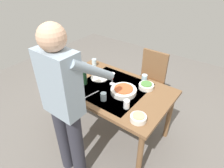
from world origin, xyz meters
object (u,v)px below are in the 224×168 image
object	(u,v)px
water_cup_near_left	(103,97)
side_bowl_salad	(146,86)
water_cup_near_right	(127,104)
side_bowl_bread	(138,118)
dining_table	(112,93)
dinner_plate_far	(100,78)
person_server	(65,103)
chair_near	(150,77)
wine_glass_left	(112,77)
water_cup_far_left	(144,78)
dinner_plate_near	(73,79)
water_cup_far_right	(94,62)
wine_bottle	(84,76)
serving_bowl_pasta	(124,91)

from	to	relation	value
water_cup_near_left	side_bowl_salad	size ratio (longest dim) A/B	0.51
water_cup_near_right	side_bowl_bread	bearing A→B (deg)	155.30
dining_table	dinner_plate_far	size ratio (longest dim) A/B	6.14
person_server	side_bowl_bread	world-z (taller)	person_server
water_cup_near_right	side_bowl_salad	world-z (taller)	water_cup_near_right
water_cup_near_left	chair_near	bearing A→B (deg)	-92.17
dining_table	wine_glass_left	size ratio (longest dim) A/B	9.36
water_cup_far_left	wine_glass_left	bearing A→B (deg)	46.63
chair_near	dinner_plate_near	world-z (taller)	chair_near
water_cup_near_left	side_bowl_bread	distance (m)	0.47
water_cup_near_right	dinner_plate_near	bearing A→B (deg)	-3.64
water_cup_far_right	side_bowl_bread	xyz separation A→B (m)	(-1.08, 0.60, -0.02)
wine_bottle	side_bowl_salad	bearing A→B (deg)	-150.82
wine_bottle	water_cup_near_right	distance (m)	0.68
dining_table	dinner_plate_far	distance (m)	0.29
wine_glass_left	water_cup_far_left	world-z (taller)	wine_glass_left
wine_bottle	dinner_plate_far	size ratio (longest dim) A/B	1.29
dining_table	dinner_plate_near	bearing A→B (deg)	16.68
dining_table	side_bowl_bread	distance (m)	0.63
water_cup_near_left	serving_bowl_pasta	size ratio (longest dim) A/B	0.31
dinner_plate_near	dining_table	bearing A→B (deg)	-163.32
person_server	dinner_plate_near	size ratio (longest dim) A/B	7.34
dining_table	water_cup_far_right	size ratio (longest dim) A/B	13.70
dining_table	water_cup_far_left	world-z (taller)	water_cup_far_left
dinner_plate_far	side_bowl_salad	bearing A→B (deg)	-165.41
serving_bowl_pasta	side_bowl_bread	size ratio (longest dim) A/B	1.87
dinner_plate_far	water_cup_far_right	bearing A→B (deg)	-37.61
wine_bottle	side_bowl_salad	xyz separation A→B (m)	(-0.66, -0.37, -0.08)
water_cup_far_left	wine_bottle	bearing A→B (deg)	41.61
wine_bottle	serving_bowl_pasta	xyz separation A→B (m)	(-0.50, -0.13, -0.08)
water_cup_near_right	side_bowl_salad	size ratio (longest dim) A/B	0.53
water_cup_far_right	side_bowl_bread	size ratio (longest dim) A/B	0.64
side_bowl_salad	dinner_plate_far	xyz separation A→B (m)	(0.60, 0.16, -0.03)
water_cup_near_left	water_cup_near_right	size ratio (longest dim) A/B	0.96
serving_bowl_pasta	person_server	bearing A→B (deg)	75.67
water_cup_far_left	side_bowl_salad	size ratio (longest dim) A/B	0.48
water_cup_near_right	water_cup_far_left	bearing A→B (deg)	-79.41
water_cup_near_left	water_cup_far_left	world-z (taller)	water_cup_near_left
water_cup_near_right	dinner_plate_near	distance (m)	0.87
water_cup_near_right	side_bowl_salad	distance (m)	0.44
water_cup_near_left	serving_bowl_pasta	xyz separation A→B (m)	(-0.10, -0.24, -0.01)
side_bowl_salad	dinner_plate_far	size ratio (longest dim) A/B	0.78
person_server	wine_glass_left	world-z (taller)	person_server
wine_glass_left	side_bowl_bread	distance (m)	0.69
serving_bowl_pasta	water_cup_near_left	bearing A→B (deg)	67.07
water_cup_near_left	dinner_plate_far	world-z (taller)	water_cup_near_left
water_cup_near_right	water_cup_far_left	world-z (taller)	water_cup_near_right
serving_bowl_pasta	side_bowl_bread	xyz separation A→B (m)	(-0.36, 0.29, 0.00)
water_cup_near_left	water_cup_far_right	world-z (taller)	water_cup_far_right
wine_glass_left	dinner_plate_near	xyz separation A→B (m)	(0.47, 0.22, -0.10)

